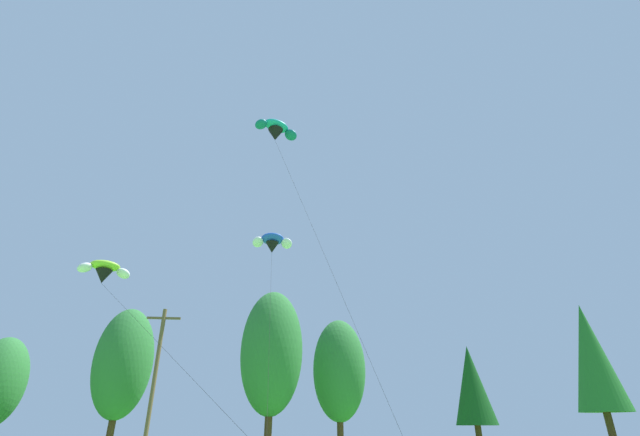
% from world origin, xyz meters
% --- Properties ---
extents(treeline_tree_c, '(5.18, 5.18, 12.53)m').
position_xyz_m(treeline_tree_c, '(-16.86, 45.09, 7.59)').
color(treeline_tree_c, '#472D19').
rests_on(treeline_tree_c, ground_plane).
extents(treeline_tree_d, '(5.52, 5.52, 13.79)m').
position_xyz_m(treeline_tree_d, '(-3.30, 42.17, 8.35)').
color(treeline_tree_d, '#472D19').
rests_on(treeline_tree_d, ground_plane).
extents(treeline_tree_e, '(5.03, 5.03, 11.96)m').
position_xyz_m(treeline_tree_e, '(3.27, 45.28, 7.24)').
color(treeline_tree_e, '#472D19').
rests_on(treeline_tree_e, ground_plane).
extents(treeline_tree_f, '(3.59, 3.59, 9.04)m').
position_xyz_m(treeline_tree_f, '(14.75, 41.55, 5.66)').
color(treeline_tree_f, '#472D19').
rests_on(treeline_tree_f, ground_plane).
extents(treeline_tree_g, '(4.51, 4.51, 13.21)m').
position_xyz_m(treeline_tree_g, '(26.89, 41.28, 8.28)').
color(treeline_tree_g, '#472D19').
rests_on(treeline_tree_g, ground_plane).
extents(utility_pole, '(2.20, 0.26, 9.42)m').
position_xyz_m(utility_pole, '(-10.63, 31.72, 4.97)').
color(utility_pole, brown).
rests_on(utility_pole, ground_plane).
extents(parafoil_kite_high_lime_white, '(14.90, 15.60, 12.65)m').
position_xyz_m(parafoil_kite_high_lime_white, '(-16.30, 34.70, 12.94)').
color(parafoil_kite_high_lime_white, '#93D633').
extents(parafoil_kite_mid_teal, '(9.04, 8.58, 24.17)m').
position_xyz_m(parafoil_kite_mid_teal, '(-3.81, 31.65, 24.86)').
color(parafoil_kite_mid_teal, teal).
extents(parafoil_kite_far_blue_white, '(4.17, 21.09, 18.13)m').
position_xyz_m(parafoil_kite_far_blue_white, '(-3.73, 40.71, 18.28)').
color(parafoil_kite_far_blue_white, blue).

